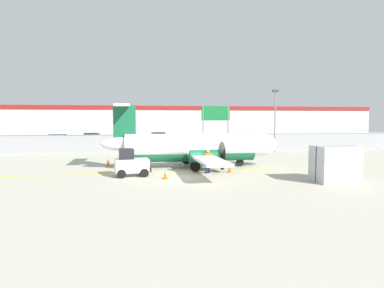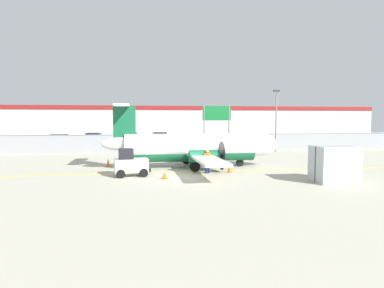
{
  "view_description": "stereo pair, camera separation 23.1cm",
  "coord_description": "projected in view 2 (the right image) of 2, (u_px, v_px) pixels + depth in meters",
  "views": [
    {
      "loc": [
        -3.51,
        -22.31,
        3.8
      ],
      "look_at": [
        0.95,
        5.39,
        1.8
      ],
      "focal_mm": 32.0,
      "sensor_mm": 36.0,
      "label": 1
    },
    {
      "loc": [
        -3.28,
        -22.35,
        3.8
      ],
      "look_at": [
        0.95,
        5.39,
        1.8
      ],
      "focal_mm": 32.0,
      "sensor_mm": 36.0,
      "label": 2
    }
  ],
  "objects": [
    {
      "name": "background_building",
      "position": [
        156.0,
        122.0,
        69.89
      ],
      "size": [
        91.0,
        8.1,
        6.5
      ],
      "color": "#BCB7B2",
      "rests_on": "ground"
    },
    {
      "name": "parked_car_3",
      "position": [
        159.0,
        137.0,
        58.08
      ],
      "size": [
        4.36,
        2.37,
        1.58
      ],
      "rotation": [
        0.0,
        0.0,
        3.25
      ],
      "color": "#19662D",
      "rests_on": "parking_lot_strip"
    },
    {
      "name": "parked_car_1",
      "position": [
        93.0,
        138.0,
        55.44
      ],
      "size": [
        4.39,
        2.45,
        1.58
      ],
      "rotation": [
        0.0,
        0.0,
        3.0
      ],
      "color": "#19662D",
      "rests_on": "parking_lot_strip"
    },
    {
      "name": "traffic_cone_near_left",
      "position": [
        230.0,
        168.0,
        24.6
      ],
      "size": [
        0.36,
        0.36,
        0.64
      ],
      "color": "orange",
      "rests_on": "ground"
    },
    {
      "name": "parked_car_6",
      "position": [
        248.0,
        138.0,
        54.63
      ],
      "size": [
        4.3,
        2.21,
        1.58
      ],
      "rotation": [
        0.0,
        0.0,
        0.06
      ],
      "color": "red",
      "rests_on": "parking_lot_strip"
    },
    {
      "name": "baggage_tug",
      "position": [
        130.0,
        164.0,
        22.93
      ],
      "size": [
        2.47,
        1.67,
        1.88
      ],
      "rotation": [
        0.0,
        0.0,
        0.15
      ],
      "color": "silver",
      "rests_on": "ground"
    },
    {
      "name": "highway_sign",
      "position": [
        217.0,
        117.0,
        42.74
      ],
      "size": [
        3.6,
        0.14,
        5.5
      ],
      "color": "slate",
      "rests_on": "ground"
    },
    {
      "name": "parked_car_5",
      "position": [
        237.0,
        140.0,
        49.02
      ],
      "size": [
        4.34,
        2.32,
        1.58
      ],
      "rotation": [
        0.0,
        0.0,
        3.24
      ],
      "color": "red",
      "rests_on": "parking_lot_strip"
    },
    {
      "name": "traffic_cone_near_right",
      "position": [
        165.0,
        174.0,
        21.93
      ],
      "size": [
        0.36,
        0.36,
        0.64
      ],
      "color": "orange",
      "rests_on": "ground"
    },
    {
      "name": "ground_crew_worker",
      "position": [
        207.0,
        160.0,
        24.23
      ],
      "size": [
        0.54,
        0.43,
        1.7
      ],
      "rotation": [
        0.0,
        0.0,
        5.03
      ],
      "color": "#191E4C",
      "rests_on": "ground"
    },
    {
      "name": "ground_plane",
      "position": [
        186.0,
        172.0,
        24.77
      ],
      "size": [
        140.0,
        140.0,
        0.01
      ],
      "color": "#B2AD99"
    },
    {
      "name": "parking_lot_strip",
      "position": [
        162.0,
        144.0,
        51.88
      ],
      "size": [
        98.0,
        17.0,
        0.12
      ],
      "color": "#38383A",
      "rests_on": "ground"
    },
    {
      "name": "parked_car_4",
      "position": [
        195.0,
        141.0,
        46.87
      ],
      "size": [
        4.36,
        2.36,
        1.58
      ],
      "rotation": [
        0.0,
        0.0,
        0.11
      ],
      "color": "gray",
      "rests_on": "parking_lot_strip"
    },
    {
      "name": "parked_car_0",
      "position": [
        60.0,
        139.0,
        50.25
      ],
      "size": [
        4.38,
        2.41,
        1.58
      ],
      "rotation": [
        0.0,
        0.0,
        -0.13
      ],
      "color": "gray",
      "rests_on": "parking_lot_strip"
    },
    {
      "name": "cargo_container",
      "position": [
        334.0,
        164.0,
        20.77
      ],
      "size": [
        2.46,
        2.07,
        2.2
      ],
      "rotation": [
        0.0,
        0.0,
        -0.03
      ],
      "color": "#B7BCC1",
      "rests_on": "ground"
    },
    {
      "name": "perimeter_fence",
      "position": [
        168.0,
        142.0,
        40.47
      ],
      "size": [
        98.0,
        0.1,
        2.1
      ],
      "color": "gray",
      "rests_on": "ground"
    },
    {
      "name": "traffic_cone_far_left",
      "position": [
        108.0,
        163.0,
        27.79
      ],
      "size": [
        0.36,
        0.36,
        0.64
      ],
      "color": "orange",
      "rests_on": "ground"
    },
    {
      "name": "apron_light_pole",
      "position": [
        276.0,
        115.0,
        39.88
      ],
      "size": [
        0.7,
        0.3,
        7.27
      ],
      "color": "slate",
      "rests_on": "ground"
    },
    {
      "name": "parked_car_2",
      "position": [
        130.0,
        138.0,
        55.51
      ],
      "size": [
        4.27,
        2.15,
        1.58
      ],
      "rotation": [
        0.0,
        0.0,
        3.19
      ],
      "color": "navy",
      "rests_on": "parking_lot_strip"
    },
    {
      "name": "commuter_airplane",
      "position": [
        197.0,
        147.0,
        27.2
      ],
      "size": [
        14.14,
        16.02,
        4.92
      ],
      "rotation": [
        0.0,
        0.0,
        0.01
      ],
      "color": "white",
      "rests_on": "ground"
    }
  ]
}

